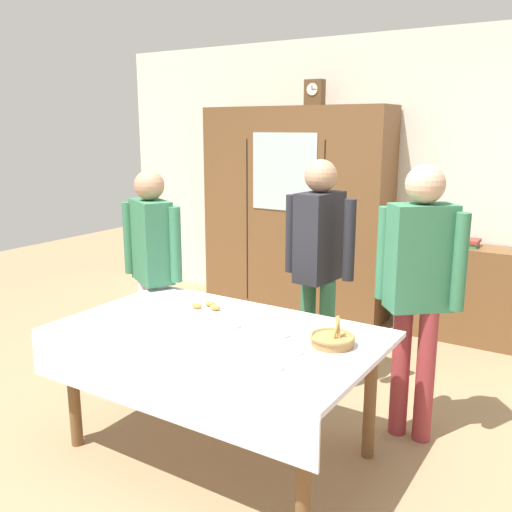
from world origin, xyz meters
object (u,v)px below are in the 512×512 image
(spoon_center, at_px, (129,320))
(person_behind_table_left, at_px, (319,254))
(dining_table, at_px, (214,348))
(bread_basket, at_px, (332,339))
(tea_cup_front_edge, at_px, (273,366))
(person_behind_table_right, at_px, (419,277))
(book_stack, at_px, (471,243))
(tea_cup_near_right, at_px, (292,351))
(person_near_right_end, at_px, (152,258))
(wall_cabinet, at_px, (295,211))
(pastry_plate, at_px, (206,309))
(tea_cup_back_edge, at_px, (232,324))
(tea_cup_mid_right, at_px, (280,334))
(spoon_mid_left, at_px, (158,316))
(spoon_near_left, at_px, (191,302))
(bookshelf_low, at_px, (467,294))

(spoon_center, distance_m, person_behind_table_left, 1.38)
(dining_table, distance_m, bread_basket, 0.67)
(tea_cup_front_edge, height_order, person_behind_table_right, person_behind_table_right)
(bread_basket, distance_m, spoon_center, 1.21)
(dining_table, bearing_deg, book_stack, 73.13)
(tea_cup_near_right, bearing_deg, person_near_right_end, 157.73)
(dining_table, bearing_deg, wall_cabinet, 109.16)
(tea_cup_near_right, relative_size, person_near_right_end, 0.08)
(pastry_plate, bearing_deg, person_near_right_end, 158.63)
(tea_cup_back_edge, height_order, bread_basket, bread_basket)
(person_near_right_end, bearing_deg, wall_cabinet, 88.83)
(person_near_right_end, distance_m, person_behind_table_right, 1.85)
(tea_cup_near_right, bearing_deg, tea_cup_mid_right, 134.51)
(tea_cup_back_edge, height_order, tea_cup_near_right, same)
(spoon_mid_left, bearing_deg, person_behind_table_left, 61.58)
(tea_cup_mid_right, distance_m, spoon_near_left, 0.85)
(wall_cabinet, xyz_separation_m, bread_basket, (1.54, -2.42, -0.25))
(tea_cup_front_edge, xyz_separation_m, spoon_near_left, (-1.00, 0.63, -0.02))
(pastry_plate, relative_size, person_behind_table_left, 0.17)
(tea_cup_back_edge, distance_m, spoon_mid_left, 0.50)
(spoon_center, bearing_deg, book_stack, 64.02)
(spoon_near_left, height_order, person_behind_table_right, person_behind_table_right)
(person_near_right_end, bearing_deg, tea_cup_front_edge, -28.69)
(tea_cup_back_edge, relative_size, spoon_near_left, 1.09)
(dining_table, distance_m, person_behind_table_right, 1.24)
(bookshelf_low, height_order, tea_cup_near_right, bookshelf_low)
(spoon_mid_left, relative_size, person_behind_table_right, 0.07)
(pastry_plate, xyz_separation_m, spoon_center, (-0.28, -0.39, -0.01))
(wall_cabinet, distance_m, spoon_near_left, 2.29)
(tea_cup_back_edge, bearing_deg, spoon_near_left, 152.32)
(bookshelf_low, relative_size, person_behind_table_left, 0.71)
(person_near_right_end, relative_size, person_behind_table_right, 0.95)
(dining_table, bearing_deg, person_behind_table_left, 83.93)
(dining_table, distance_m, book_stack, 2.77)
(person_near_right_end, bearing_deg, pastry_plate, -21.37)
(bread_basket, bearing_deg, wall_cabinet, 122.43)
(spoon_mid_left, xyz_separation_m, person_near_right_end, (-0.50, 0.51, 0.20))
(person_behind_table_left, bearing_deg, book_stack, 66.37)
(bookshelf_low, height_order, person_near_right_end, person_near_right_end)
(bookshelf_low, xyz_separation_m, tea_cup_near_right, (-0.27, -2.70, 0.35))
(spoon_mid_left, bearing_deg, book_stack, 64.42)
(tea_cup_back_edge, xyz_separation_m, pastry_plate, (-0.32, 0.18, -0.01))
(dining_table, distance_m, tea_cup_mid_right, 0.39)
(wall_cabinet, bearing_deg, tea_cup_mid_right, -63.11)
(bookshelf_low, bearing_deg, dining_table, -106.87)
(bookshelf_low, distance_m, tea_cup_near_right, 2.74)
(tea_cup_near_right, distance_m, person_near_right_end, 1.60)
(bread_basket, distance_m, person_near_right_end, 1.63)
(dining_table, xyz_separation_m, person_near_right_end, (-0.94, 0.54, 0.29))
(bookshelf_low, relative_size, pastry_plate, 4.20)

